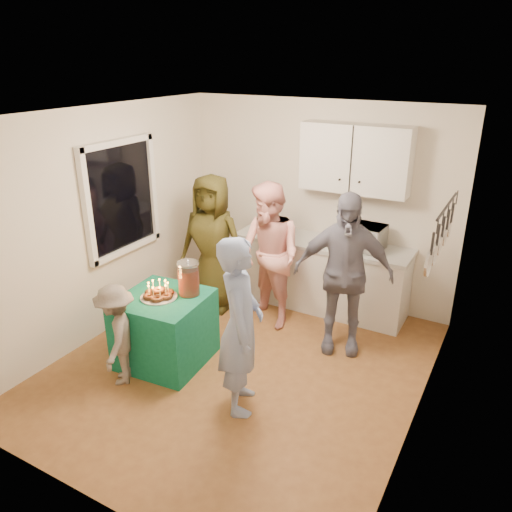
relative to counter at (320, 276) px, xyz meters
The scene contains 19 objects.
floor 1.76m from the counter, 96.71° to the right, with size 4.00×4.00×0.00m, color brown.
ceiling 2.76m from the counter, 96.71° to the right, with size 4.00×4.00×0.00m, color white.
back_wall 0.94m from the counter, 123.69° to the left, with size 3.60×3.60×0.00m, color silver.
left_wall 2.77m from the counter, 139.64° to the right, with size 4.00×4.00×0.00m, color silver.
right_wall 2.49m from the counter, 46.74° to the right, with size 4.00×4.00×0.00m, color silver.
window_night 2.66m from the counter, 144.60° to the right, with size 0.04×1.00×1.20m, color black.
counter is the anchor object (origin of this frame).
countertop 0.46m from the counter, 90.00° to the right, with size 2.24×0.62×0.05m, color beige.
upper_cabinet 1.56m from the counter, 26.57° to the left, with size 1.30×0.30×0.80m, color white.
pot_rack 2.16m from the counter, 33.34° to the right, with size 0.12×1.00×0.60m, color black.
microwave 0.80m from the counter, ahead, with size 0.54×0.37×0.30m, color white.
party_table 2.19m from the counter, 116.10° to the right, with size 0.85×0.85×0.76m, color #0F6344.
donut_cake 2.27m from the counter, 116.38° to the right, with size 0.38×0.38×0.18m, color #381C0C, non-canonical shape.
punch_jar 1.99m from the counter, 113.24° to the right, with size 0.22×0.22×0.34m, color #B92F0E.
man_birthday 2.25m from the counter, 86.86° to the right, with size 0.62×0.41×1.69m, color #8698C3.
woman_back_left 1.45m from the counter, 151.33° to the right, with size 0.86×0.56×1.76m, color brown.
woman_back_center 0.92m from the counter, 118.30° to the right, with size 0.86×0.67×1.76m, color pink.
woman_back_right 1.10m from the counter, 55.04° to the right, with size 1.06×0.44×1.81m, color black.
child_near_left 2.73m from the counter, 114.53° to the right, with size 0.68×0.39×1.06m, color #63584F.
Camera 1 is at (2.33, -3.83, 3.10)m, focal length 35.00 mm.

